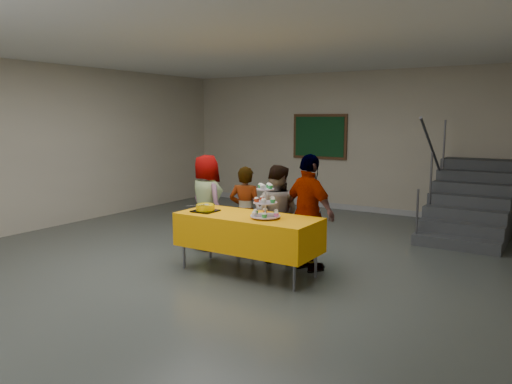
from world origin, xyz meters
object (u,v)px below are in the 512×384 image
Objects in this scene: bear_cake at (205,207)px; schoolchild_c at (276,214)px; bake_table at (248,232)px; noticeboard at (320,137)px; schoolchild_b at (245,212)px; cupcake_stand at (265,204)px; schoolchild_d at (309,213)px; schoolchild_a at (207,202)px; staircase at (473,205)px.

bear_cake is 0.26× the size of schoolchild_c.
noticeboard is at bearing 104.99° from bake_table.
bear_cake is (-0.63, -0.08, 0.27)m from bake_table.
bake_table is 0.79m from schoolchild_b.
cupcake_stand is 0.79m from schoolchild_c.
schoolchild_d is (0.56, -0.12, 0.09)m from schoolchild_c.
cupcake_stand is at bearing 175.30° from schoolchild_a.
noticeboard is at bearing 97.89° from bear_cake.
bear_cake is 1.39m from schoolchild_d.
schoolchild_c is at bearing -72.25° from noticeboard.
staircase is at bearing 66.91° from cupcake_stand.
staircase is 3.67m from noticeboard.
schoolchild_c is 0.57× the size of staircase.
schoolchild_c is at bearing -120.26° from staircase.
staircase reaches higher than schoolchild_d.
bake_table is 1.45× the size of noticeboard.
schoolchild_b is 4.30m from staircase.
schoolchild_a reaches higher than schoolchild_b.
schoolchild_b reaches higher than bear_cake.
schoolchild_b is (-0.46, 0.64, 0.11)m from bake_table.
staircase reaches higher than cupcake_stand.
schoolchild_a is at bearing -134.20° from staircase.
schoolchild_c is at bearing 47.61° from bear_cake.
noticeboard is at bearing -66.88° from schoolchild_a.
schoolchild_d is at bearing 160.45° from schoolchild_c.
schoolchild_c is 4.01m from staircase.
schoolchild_b reaches higher than bake_table.
schoolchild_b is at bearing -125.97° from staircase.
schoolchild_d is 4.89m from noticeboard.
bake_table is at bearing -116.65° from staircase.
schoolchild_d is (1.07, -0.10, 0.11)m from schoolchild_b.
schoolchild_a is (-1.53, 0.76, -0.22)m from cupcake_stand.
bake_table is at bearing 171.57° from schoolchild_a.
schoolchild_c is at bearing 11.14° from schoolchild_d.
bear_cake is 0.23× the size of schoolchild_d.
noticeboard is (-0.87, 4.32, 0.93)m from schoolchild_b.
bake_table is at bearing 171.75° from cupcake_stand.
noticeboard is (-0.09, 4.23, 0.87)m from schoolchild_a.
schoolchild_d reaches higher than schoolchild_c.
schoolchild_a is (-1.24, 0.72, 0.17)m from bake_table.
noticeboard reaches higher than schoolchild_d.
schoolchild_d reaches higher than bear_cake.
schoolchild_c is at bearing 85.85° from bake_table.
schoolchild_d is at bearing 61.35° from cupcake_stand.
schoolchild_b is (0.17, 0.72, -0.16)m from bear_cake.
schoolchild_a reaches higher than bake_table.
bake_table is 4.22× the size of cupcake_stand.
cupcake_stand is at bearing -113.09° from staircase.
bear_cake is at bearing -177.49° from cupcake_stand.
schoolchild_b is 1.08m from schoolchild_d.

